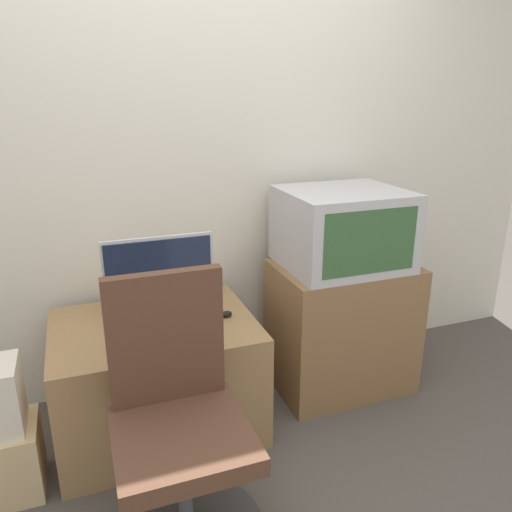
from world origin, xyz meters
The scene contains 9 objects.
wall_back centered at (0.00, 1.32, 1.30)m, with size 4.40×0.05×2.60m.
desk centered at (-0.32, 0.89, 0.28)m, with size 0.92×0.69×0.56m.
side_stand centered at (0.70, 0.92, 0.35)m, with size 0.72×0.50×0.71m.
main_monitor centered at (-0.27, 0.97, 0.75)m, with size 0.52×0.22×0.39m.
keyboard centered at (-0.23, 0.82, 0.57)m, with size 0.37×0.13×0.01m.
mouse centered at (0.01, 0.84, 0.58)m, with size 0.06×0.03×0.03m.
crt_tv centered at (0.68, 0.94, 0.91)m, with size 0.60×0.54×0.40m.
office_chair centered at (-0.34, 0.26, 0.40)m, with size 0.58×0.58×0.98m.
cardboard_box_lower centered at (-0.98, 0.68, 0.15)m, with size 0.28×0.27×0.30m.
Camera 1 is at (-0.60, -1.23, 1.59)m, focal length 35.00 mm.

